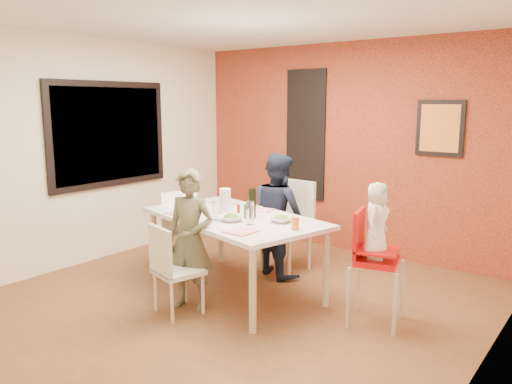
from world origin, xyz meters
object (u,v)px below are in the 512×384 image
Objects in this scene: chair_near at (171,265)px; chair_left at (176,224)px; chair_far at (291,220)px; paper_towel_roll at (225,201)px; child_near at (190,240)px; dining_table at (233,223)px; high_chair at (372,256)px; child_far at (278,214)px; toddler at (377,220)px; wine_bottle at (252,203)px.

chair_near is 0.91× the size of chair_left.
chair_far is 1.02m from paper_towel_roll.
child_near reaches higher than paper_towel_roll.
dining_table is at bearing -10.74° from paper_towel_roll.
high_chair is at bearing 111.40° from chair_left.
high_chair is 0.73× the size of child_far.
toddler is at bearing -132.54° from chair_near.
chair_far is at bearing 85.75° from dining_table.
wine_bottle is at bearing 15.89° from dining_table.
chair_left is (-1.04, 0.18, -0.21)m from dining_table.
high_chair is at bearing 6.36° from dining_table.
toddler is (2.51, -0.00, 0.41)m from chair_left.
child_near is at bearing -95.92° from dining_table.
chair_left reaches higher than chair_near.
chair_left is at bearing -141.00° from chair_far.
chair_near is at bearing -91.30° from chair_far.
dining_table is 1.07m from chair_left.
child_near is at bearing -91.30° from chair_far.
chair_far is 1.54m from child_near.
chair_left is 1.00m from paper_towel_roll.
dining_table is 1.53× the size of child_far.
toddler reaches higher than chair_left.
wine_bottle is at bearing -78.52° from chair_far.
toddler is at bearing 10.93° from child_near.
toddler is 1.28m from wine_bottle.
paper_towel_roll is (-1.58, -0.14, 0.32)m from high_chair.
child_near is at bearing 102.44° from high_chair.
child_far is at bearing 69.51° from child_near.
chair_far is 0.78× the size of child_near.
child_near is at bearing 109.30° from toddler.
toddler reaches higher than chair_far.
paper_towel_roll reaches higher than dining_table.
wine_bottle reaches higher than high_chair.
chair_near is 1.26× the size of toddler.
dining_table is 0.30m from wine_bottle.
wine_bottle is at bearing -92.56° from chair_near.
high_chair is 0.76× the size of child_near.
chair_left is at bearing 83.36° from toddler.
dining_table is at bearing -164.11° from wine_bottle.
chair_far reaches higher than high_chair.
child_far is 0.71m from wine_bottle.
chair_near is 1.54m from child_far.
chair_far is (0.07, 0.96, -0.15)m from dining_table.
high_chair is 1.30m from wine_bottle.
dining_table is 1.46m from high_chair.
paper_towel_roll is at bearing 88.71° from toddler.
chair_far is 1.55× the size of toddler.
child_near is at bearing -79.60° from chair_near.
chair_near is 1.89m from toddler.
chair_near is at bearing -107.87° from wine_bottle.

